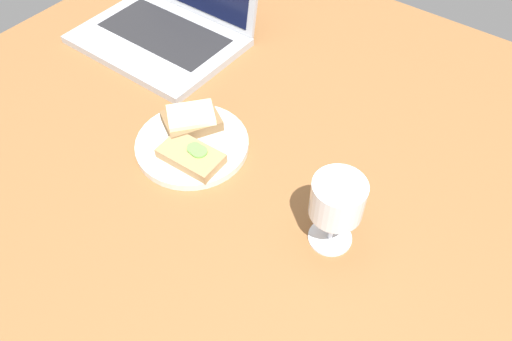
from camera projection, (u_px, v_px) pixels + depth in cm
name	position (u px, v px, depth cm)	size (l,w,h in cm)	color
wooden_table	(230.00, 177.00, 90.52)	(140.00, 140.00, 3.00)	brown
plate	(192.00, 144.00, 92.72)	(21.01, 21.01, 1.49)	silver
sandwich_with_cheese	(192.00, 120.00, 93.92)	(11.66, 12.60, 3.10)	brown
sandwich_with_cucumber	(191.00, 155.00, 88.53)	(11.66, 6.91, 2.37)	#A88456
wine_glass	(337.00, 201.00, 72.76)	(8.12, 8.12, 13.57)	white
laptop	(168.00, 22.00, 113.87)	(35.83, 29.89, 20.80)	#ADAFB5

